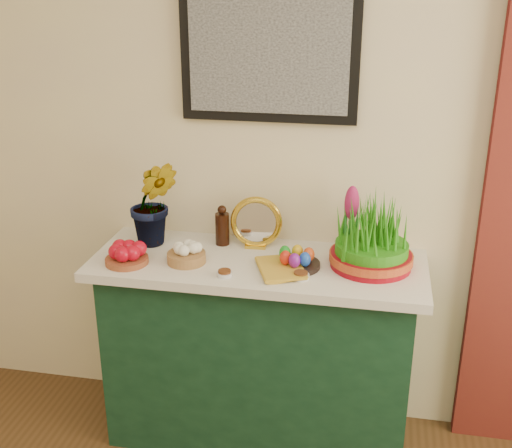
{
  "coord_description": "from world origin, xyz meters",
  "views": [
    {
      "loc": [
        0.37,
        -0.41,
        2.01
      ],
      "look_at": [
        -0.1,
        1.95,
        1.07
      ],
      "focal_mm": 45.0,
      "sensor_mm": 36.0,
      "label": 1
    }
  ],
  "objects_px": {
    "wheatgrass_sabzeh": "(372,239)",
    "mirror": "(256,223)",
    "hyacinth_green": "(153,189)",
    "book": "(260,269)",
    "sideboard": "(258,354)"
  },
  "relations": [
    {
      "from": "hyacinth_green",
      "to": "wheatgrass_sabzeh",
      "type": "bearing_deg",
      "value": -17.3
    },
    {
      "from": "mirror",
      "to": "book",
      "type": "height_order",
      "value": "mirror"
    },
    {
      "from": "sideboard",
      "to": "mirror",
      "type": "bearing_deg",
      "value": 104.56
    },
    {
      "from": "mirror",
      "to": "sideboard",
      "type": "bearing_deg",
      "value": -75.44
    },
    {
      "from": "sideboard",
      "to": "book",
      "type": "relative_size",
      "value": 5.66
    },
    {
      "from": "sideboard",
      "to": "wheatgrass_sabzeh",
      "type": "bearing_deg",
      "value": 2.92
    },
    {
      "from": "mirror",
      "to": "book",
      "type": "distance_m",
      "value": 0.29
    },
    {
      "from": "hyacinth_green",
      "to": "book",
      "type": "distance_m",
      "value": 0.6
    },
    {
      "from": "hyacinth_green",
      "to": "mirror",
      "type": "height_order",
      "value": "hyacinth_green"
    },
    {
      "from": "hyacinth_green",
      "to": "mirror",
      "type": "bearing_deg",
      "value": -6.62
    },
    {
      "from": "hyacinth_green",
      "to": "mirror",
      "type": "relative_size",
      "value": 2.21
    },
    {
      "from": "wheatgrass_sabzeh",
      "to": "sideboard",
      "type": "bearing_deg",
      "value": -177.08
    },
    {
      "from": "hyacinth_green",
      "to": "mirror",
      "type": "xyz_separation_m",
      "value": [
        0.44,
        0.06,
        -0.14
      ]
    },
    {
      "from": "book",
      "to": "wheatgrass_sabzeh",
      "type": "distance_m",
      "value": 0.47
    },
    {
      "from": "wheatgrass_sabzeh",
      "to": "mirror",
      "type": "bearing_deg",
      "value": 167.12
    }
  ]
}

